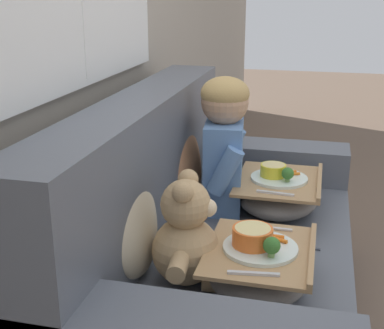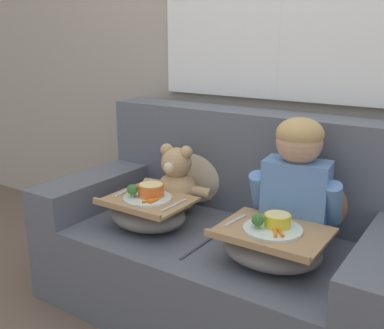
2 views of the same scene
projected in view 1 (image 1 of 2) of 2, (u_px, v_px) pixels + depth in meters
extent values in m
cube|color=#565B66|center=(226.00, 288.00, 2.04)|extent=(1.69, 0.89, 0.41)
cube|color=#565B66|center=(139.00, 167.00, 1.97)|extent=(1.69, 0.22, 0.51)
cube|color=#565B66|center=(255.00, 159.00, 2.62)|extent=(0.22, 0.89, 0.17)
cube|color=#3D424C|center=(233.00, 240.00, 1.97)|extent=(0.01, 0.63, 0.01)
ellipsoid|color=#B2754C|center=(182.00, 160.00, 2.26)|extent=(0.40, 0.19, 0.42)
ellipsoid|color=#C1B293|center=(131.00, 220.00, 1.68)|extent=(0.37, 0.18, 0.38)
cube|color=#5B84BC|center=(224.00, 165.00, 2.22)|extent=(0.29, 0.18, 0.37)
sphere|color=tan|center=(225.00, 102.00, 2.13)|extent=(0.19, 0.19, 0.19)
ellipsoid|color=tan|center=(225.00, 93.00, 2.12)|extent=(0.20, 0.20, 0.13)
cylinder|color=#5B84BC|center=(225.00, 171.00, 2.06)|extent=(0.09, 0.15, 0.20)
cylinder|color=#5B84BC|center=(229.00, 148.00, 2.36)|extent=(0.09, 0.15, 0.20)
sphere|color=tan|center=(186.00, 251.00, 1.67)|extent=(0.21, 0.21, 0.21)
sphere|color=tan|center=(186.00, 204.00, 1.62)|extent=(0.15, 0.15, 0.15)
sphere|color=tan|center=(183.00, 192.00, 1.54)|extent=(0.06, 0.06, 0.06)
sphere|color=tan|center=(188.00, 179.00, 1.65)|extent=(0.06, 0.06, 0.06)
sphere|color=beige|center=(208.00, 208.00, 1.61)|extent=(0.06, 0.06, 0.06)
sphere|color=black|center=(213.00, 207.00, 1.61)|extent=(0.02, 0.02, 0.02)
cylinder|color=tan|center=(178.00, 266.00, 1.53)|extent=(0.11, 0.07, 0.06)
cylinder|color=tan|center=(192.00, 226.00, 1.79)|extent=(0.11, 0.07, 0.06)
cylinder|color=tan|center=(218.00, 284.00, 1.63)|extent=(0.07, 0.10, 0.06)
cylinder|color=tan|center=(221.00, 268.00, 1.72)|extent=(0.07, 0.10, 0.06)
ellipsoid|color=slate|center=(278.00, 197.00, 2.20)|extent=(0.40, 0.32, 0.13)
cube|color=tan|center=(279.00, 181.00, 2.18)|extent=(0.42, 0.34, 0.01)
cube|color=tan|center=(320.00, 181.00, 2.14)|extent=(0.42, 0.02, 0.02)
cylinder|color=silver|center=(279.00, 178.00, 2.18)|extent=(0.23, 0.23, 0.01)
cylinder|color=yellow|center=(273.00, 170.00, 2.18)|extent=(0.10, 0.10, 0.05)
cylinder|color=#E5D189|center=(273.00, 166.00, 2.17)|extent=(0.09, 0.09, 0.01)
sphere|color=#38702D|center=(288.00, 173.00, 2.11)|extent=(0.05, 0.05, 0.05)
cylinder|color=#7A9E56|center=(287.00, 180.00, 2.12)|extent=(0.02, 0.02, 0.02)
cylinder|color=orange|center=(291.00, 174.00, 2.19)|extent=(0.04, 0.07, 0.01)
cylinder|color=orange|center=(289.00, 172.00, 2.21)|extent=(0.05, 0.06, 0.01)
cube|color=silver|center=(275.00, 193.00, 2.03)|extent=(0.02, 0.14, 0.01)
ellipsoid|color=slate|center=(259.00, 272.00, 1.63)|extent=(0.37, 0.31, 0.13)
cube|color=tan|center=(260.00, 251.00, 1.60)|extent=(0.39, 0.32, 0.01)
cube|color=tan|center=(312.00, 253.00, 1.57)|extent=(0.39, 0.02, 0.02)
cylinder|color=silver|center=(260.00, 248.00, 1.60)|extent=(0.23, 0.23, 0.01)
cylinder|color=orange|center=(252.00, 236.00, 1.60)|extent=(0.12, 0.12, 0.06)
cylinder|color=#E5D189|center=(253.00, 229.00, 1.59)|extent=(0.11, 0.11, 0.01)
sphere|color=#38702D|center=(272.00, 245.00, 1.53)|extent=(0.05, 0.05, 0.05)
cylinder|color=#7A9E56|center=(271.00, 254.00, 1.53)|extent=(0.02, 0.02, 0.02)
cylinder|color=orange|center=(277.00, 239.00, 1.63)|extent=(0.04, 0.07, 0.01)
cylinder|color=orange|center=(274.00, 236.00, 1.65)|extent=(0.02, 0.06, 0.01)
cube|color=silver|center=(253.00, 273.00, 1.46)|extent=(0.03, 0.14, 0.01)
cube|color=silver|center=(266.00, 227.00, 1.74)|extent=(0.01, 0.17, 0.01)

